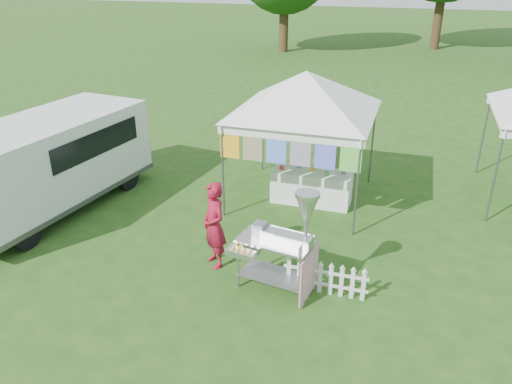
% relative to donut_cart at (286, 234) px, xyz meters
% --- Properties ---
extents(ground, '(120.00, 120.00, 0.00)m').
position_rel_donut_cart_xyz_m(ground, '(-0.59, 0.23, -1.12)').
color(ground, '#1E4B15').
rests_on(ground, ground).
extents(canopy_main, '(4.24, 4.24, 3.45)m').
position_rel_donut_cart_xyz_m(canopy_main, '(-0.59, 3.72, 1.87)').
color(canopy_main, '#59595E').
rests_on(canopy_main, ground).
extents(donut_cart, '(1.47, 0.91, 1.90)m').
position_rel_donut_cart_xyz_m(donut_cart, '(0.00, 0.00, 0.00)').
color(donut_cart, gray).
rests_on(donut_cart, ground).
extents(vendor, '(0.70, 0.69, 1.63)m').
position_rel_donut_cart_xyz_m(vendor, '(-1.44, 0.42, -0.30)').
color(vendor, maroon).
rests_on(vendor, ground).
extents(cargo_van, '(2.56, 5.11, 2.04)m').
position_rel_donut_cart_xyz_m(cargo_van, '(-5.82, 1.60, -0.02)').
color(cargo_van, silver).
rests_on(cargo_van, ground).
extents(picket_fence, '(1.44, 0.03, 0.56)m').
position_rel_donut_cart_xyz_m(picket_fence, '(0.66, 0.15, -0.83)').
color(picket_fence, silver).
rests_on(picket_fence, ground).
extents(display_table, '(1.80, 0.70, 0.77)m').
position_rel_donut_cart_xyz_m(display_table, '(-0.32, 3.57, -0.73)').
color(display_table, white).
rests_on(display_table, ground).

